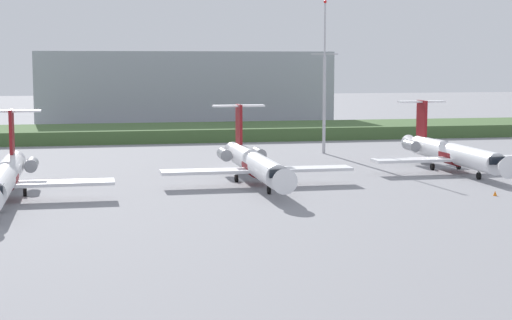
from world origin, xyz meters
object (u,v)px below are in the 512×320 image
Objects in this scene: regional_jet_third at (452,152)px; antenna_mast at (324,91)px; regional_jet_nearest at (5,176)px; regional_jet_second at (255,163)px; safety_cone_front_marker at (495,193)px.

regional_jet_third is 1.29× the size of antenna_mast.
regional_jet_nearest and regional_jet_third have the same top height.
regional_jet_second is at bearing -119.77° from antenna_mast.
regional_jet_nearest is 1.00× the size of regional_jet_third.
antenna_mast reaches higher than regional_jet_third.
antenna_mast is (17.39, 30.40, 7.45)m from regional_jet_second.
safety_cone_front_marker is (6.60, -44.57, -9.71)m from antenna_mast.
antenna_mast is (-10.63, 24.46, 7.45)m from regional_jet_third.
safety_cone_front_marker is at bearing -101.33° from regional_jet_third.
regional_jet_nearest is at bearing -167.62° from regional_jet_second.
safety_cone_front_marker is at bearing -81.58° from antenna_mast.
antenna_mast is (45.67, 36.61, 7.45)m from regional_jet_nearest.
regional_jet_third is at bearing 78.67° from safety_cone_front_marker.
regional_jet_second is 27.95m from safety_cone_front_marker.
safety_cone_front_marker is (-4.03, -20.11, -2.26)m from regional_jet_third.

